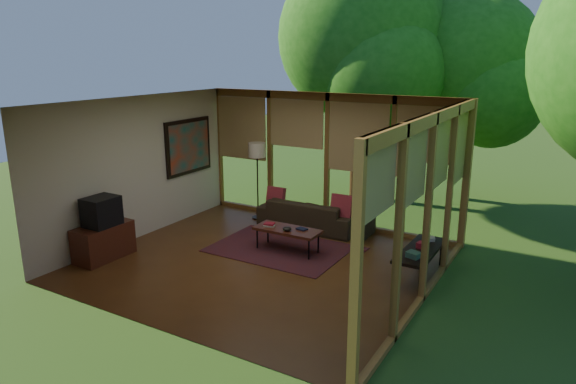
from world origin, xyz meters
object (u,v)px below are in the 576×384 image
Objects in this scene: sofa at (309,214)px; side_console at (416,251)px; media_cabinet at (104,242)px; coffee_table at (287,230)px; floor_lamp at (257,154)px; television at (101,211)px.

sofa reaches higher than side_console.
media_cabinet reaches higher than coffee_table.
sofa is 1.23× the size of floor_lamp.
coffee_table is 0.86× the size of side_console.
sofa is at bearing -1.21° from floor_lamp.
floor_lamp is 2.26m from coffee_table.
coffee_table is 2.29m from side_console.
media_cabinet is 1.82× the size of television.
media_cabinet is at bearing -157.44° from side_console.
side_console is at bearing 153.87° from sofa.
media_cabinet is at bearing -108.43° from floor_lamp.
media_cabinet is at bearing 52.33° from sofa.
sofa is 1.68× the size of coffee_table.
coffee_table is (2.56, 1.88, -0.46)m from television.
television is 0.46× the size of coffee_table.
side_console is at bearing 22.64° from television.
sofa is 3.94m from media_cabinet.
sofa is 1.33m from coffee_table.
television is at bearing 52.56° from sofa.
television is at bearing -157.36° from side_console.
coffee_table is at bearing 99.72° from sofa.
media_cabinet is 3.20m from coffee_table.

